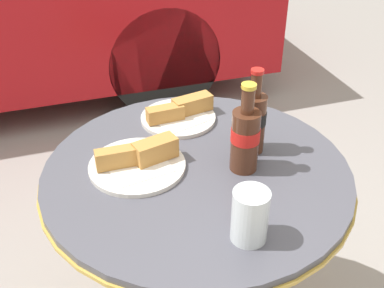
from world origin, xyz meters
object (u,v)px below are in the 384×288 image
(drinking_glass, at_px, (250,218))
(lunch_plate_near, at_px, (139,161))
(bistro_table, at_px, (196,214))
(cola_bottle_left, at_px, (254,120))
(lunch_plate_far, at_px, (180,114))
(cola_bottle_right, at_px, (245,137))

(drinking_glass, height_order, lunch_plate_near, drinking_glass)
(bistro_table, relative_size, cola_bottle_left, 3.40)
(lunch_plate_near, xyz_separation_m, lunch_plate_far, (0.17, 0.20, -0.00))
(drinking_glass, distance_m, lunch_plate_far, 0.52)
(drinking_glass, relative_size, lunch_plate_near, 0.49)
(bistro_table, xyz_separation_m, drinking_glass, (0.03, -0.27, 0.21))
(bistro_table, relative_size, drinking_glass, 6.60)
(lunch_plate_near, distance_m, lunch_plate_far, 0.26)
(cola_bottle_right, bearing_deg, lunch_plate_near, 161.21)
(bistro_table, height_order, drinking_glass, drinking_glass)
(cola_bottle_left, xyz_separation_m, drinking_glass, (-0.14, -0.31, -0.04))
(cola_bottle_right, distance_m, lunch_plate_near, 0.28)
(bistro_table, distance_m, lunch_plate_far, 0.31)
(bistro_table, height_order, cola_bottle_left, cola_bottle_left)
(lunch_plate_near, height_order, lunch_plate_far, lunch_plate_near)
(cola_bottle_right, height_order, drinking_glass, cola_bottle_right)
(drinking_glass, bearing_deg, lunch_plate_near, 117.29)
(cola_bottle_left, bearing_deg, drinking_glass, -114.91)
(cola_bottle_left, xyz_separation_m, cola_bottle_right, (-0.05, -0.07, 0.00))
(lunch_plate_far, bearing_deg, bistro_table, -96.67)
(bistro_table, distance_m, cola_bottle_left, 0.30)
(lunch_plate_near, bearing_deg, drinking_glass, -62.71)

